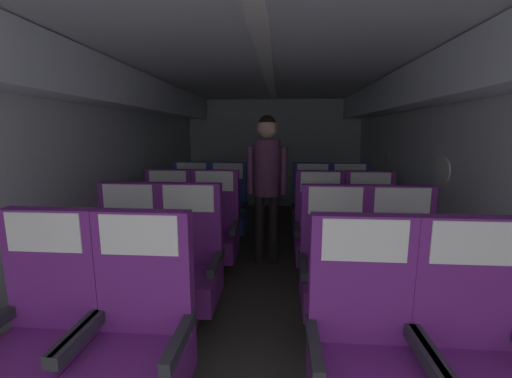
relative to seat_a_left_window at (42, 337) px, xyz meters
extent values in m
cube|color=#3D3833|center=(1.02, 1.72, -0.46)|extent=(3.55, 6.78, 0.02)
cube|color=silver|center=(-0.66, 1.72, 0.60)|extent=(0.08, 6.38, 2.09)
cube|color=silver|center=(2.69, 1.72, 0.60)|extent=(0.08, 6.38, 2.09)
cube|color=silver|center=(1.02, 1.72, 1.64)|extent=(3.43, 6.38, 0.06)
cube|color=#B6BBBB|center=(1.02, 4.93, 0.60)|extent=(3.43, 0.06, 2.09)
cube|color=silver|center=(-0.44, 1.72, 1.42)|extent=(0.36, 6.12, 0.36)
cube|color=silver|center=(2.47, 1.72, 1.42)|extent=(0.36, 6.12, 0.36)
cube|color=white|center=(1.02, 1.72, 1.60)|extent=(0.12, 5.74, 0.02)
cylinder|color=white|center=(2.65, 1.72, 0.64)|extent=(0.01, 0.26, 0.26)
cylinder|color=white|center=(2.65, 3.31, 0.64)|extent=(0.01, 0.26, 0.26)
cube|color=#6B237A|center=(0.00, -0.06, -0.13)|extent=(0.48, 0.47, 0.21)
cube|color=#6B237A|center=(0.00, 0.13, 0.30)|extent=(0.48, 0.09, 0.63)
cube|color=#28282D|center=(0.23, -0.06, 0.07)|extent=(0.05, 0.40, 0.06)
cube|color=silver|center=(0.00, 0.09, 0.51)|extent=(0.38, 0.01, 0.20)
cube|color=#6B237A|center=(0.49, -0.07, -0.13)|extent=(0.48, 0.47, 0.21)
cube|color=#6B237A|center=(0.49, 0.13, 0.30)|extent=(0.48, 0.09, 0.63)
cube|color=#28282D|center=(0.72, -0.07, 0.07)|extent=(0.05, 0.40, 0.06)
cube|color=#28282D|center=(0.26, -0.07, 0.07)|extent=(0.05, 0.40, 0.06)
cube|color=silver|center=(0.49, 0.08, 0.51)|extent=(0.38, 0.01, 0.20)
cube|color=#6B237A|center=(2.03, 0.13, 0.30)|extent=(0.48, 0.09, 0.63)
cube|color=#28282D|center=(1.80, -0.06, 0.07)|extent=(0.05, 0.40, 0.06)
cube|color=silver|center=(2.03, 0.08, 0.51)|extent=(0.38, 0.01, 0.20)
cube|color=#6B237A|center=(1.54, 0.13, 0.30)|extent=(0.48, 0.09, 0.63)
cube|color=#28282D|center=(1.77, -0.06, 0.07)|extent=(0.05, 0.40, 0.06)
cube|color=#28282D|center=(1.31, -0.06, 0.07)|extent=(0.05, 0.40, 0.06)
cube|color=silver|center=(1.54, 0.08, 0.51)|extent=(0.38, 0.01, 0.20)
cube|color=#38383D|center=(0.01, 0.80, -0.34)|extent=(0.17, 0.17, 0.21)
cube|color=#6B237A|center=(0.01, 0.80, -0.13)|extent=(0.48, 0.47, 0.21)
cube|color=#6B237A|center=(0.01, 1.00, 0.30)|extent=(0.48, 0.09, 0.63)
cube|color=#28282D|center=(0.24, 0.80, 0.07)|extent=(0.05, 0.40, 0.06)
cube|color=#28282D|center=(-0.22, 0.80, 0.07)|extent=(0.05, 0.40, 0.06)
cube|color=silver|center=(0.01, 0.95, 0.51)|extent=(0.38, 0.01, 0.20)
cube|color=#38383D|center=(0.48, 0.80, -0.34)|extent=(0.17, 0.17, 0.21)
cube|color=#6B237A|center=(0.48, 0.80, -0.13)|extent=(0.48, 0.47, 0.21)
cube|color=#6B237A|center=(0.48, 1.00, 0.30)|extent=(0.48, 0.09, 0.63)
cube|color=#28282D|center=(0.71, 0.80, 0.07)|extent=(0.05, 0.40, 0.06)
cube|color=#28282D|center=(0.25, 0.80, 0.07)|extent=(0.05, 0.40, 0.06)
cube|color=silver|center=(0.48, 0.95, 0.51)|extent=(0.38, 0.01, 0.20)
cube|color=#38383D|center=(2.02, 0.81, -0.34)|extent=(0.17, 0.17, 0.21)
cube|color=#6B237A|center=(2.02, 0.81, -0.13)|extent=(0.48, 0.47, 0.21)
cube|color=#6B237A|center=(2.02, 1.00, 0.30)|extent=(0.48, 0.09, 0.63)
cube|color=#28282D|center=(2.25, 0.81, 0.07)|extent=(0.05, 0.40, 0.06)
cube|color=#28282D|center=(1.79, 0.81, 0.07)|extent=(0.05, 0.40, 0.06)
cube|color=silver|center=(2.02, 0.95, 0.51)|extent=(0.38, 0.01, 0.20)
cube|color=#38383D|center=(1.56, 0.81, -0.34)|extent=(0.17, 0.17, 0.21)
cube|color=#6B237A|center=(1.56, 0.81, -0.13)|extent=(0.48, 0.47, 0.21)
cube|color=#6B237A|center=(1.56, 1.00, 0.30)|extent=(0.48, 0.09, 0.63)
cube|color=#28282D|center=(1.79, 0.81, 0.07)|extent=(0.05, 0.40, 0.06)
cube|color=#28282D|center=(1.33, 0.81, 0.07)|extent=(0.05, 0.40, 0.06)
cube|color=silver|center=(1.56, 0.96, 0.51)|extent=(0.38, 0.01, 0.20)
cube|color=#38383D|center=(0.00, 1.69, -0.34)|extent=(0.17, 0.17, 0.21)
cube|color=#6B237A|center=(0.00, 1.69, -0.13)|extent=(0.48, 0.47, 0.21)
cube|color=#6B237A|center=(0.00, 1.88, 0.30)|extent=(0.48, 0.09, 0.63)
cube|color=#28282D|center=(0.23, 1.69, 0.07)|extent=(0.05, 0.40, 0.06)
cube|color=#28282D|center=(-0.23, 1.69, 0.07)|extent=(0.05, 0.40, 0.06)
cube|color=silver|center=(0.00, 1.84, 0.51)|extent=(0.38, 0.01, 0.20)
cube|color=#38383D|center=(0.49, 1.68, -0.34)|extent=(0.17, 0.17, 0.21)
cube|color=#6B237A|center=(0.49, 1.68, -0.13)|extent=(0.48, 0.47, 0.21)
cube|color=#6B237A|center=(0.49, 1.87, 0.30)|extent=(0.48, 0.09, 0.63)
cube|color=#28282D|center=(0.72, 1.68, 0.07)|extent=(0.05, 0.40, 0.06)
cube|color=#28282D|center=(0.26, 1.68, 0.07)|extent=(0.05, 0.40, 0.06)
cube|color=silver|center=(0.49, 1.83, 0.51)|extent=(0.38, 0.01, 0.20)
cube|color=#38383D|center=(2.04, 1.69, -0.34)|extent=(0.17, 0.17, 0.21)
cube|color=#6B237A|center=(2.04, 1.69, -0.13)|extent=(0.48, 0.47, 0.21)
cube|color=#6B237A|center=(2.04, 1.89, 0.30)|extent=(0.48, 0.09, 0.63)
cube|color=#28282D|center=(2.27, 1.69, 0.07)|extent=(0.05, 0.40, 0.06)
cube|color=#28282D|center=(1.81, 1.69, 0.07)|extent=(0.05, 0.40, 0.06)
cube|color=silver|center=(2.04, 1.84, 0.51)|extent=(0.38, 0.01, 0.20)
cube|color=#38383D|center=(1.55, 1.69, -0.34)|extent=(0.17, 0.17, 0.21)
cube|color=#6B237A|center=(1.55, 1.69, -0.13)|extent=(0.48, 0.47, 0.21)
cube|color=#6B237A|center=(1.55, 1.88, 0.30)|extent=(0.48, 0.09, 0.63)
cube|color=#28282D|center=(1.78, 1.69, 0.07)|extent=(0.05, 0.40, 0.06)
cube|color=#28282D|center=(1.32, 1.69, 0.07)|extent=(0.05, 0.40, 0.06)
cube|color=silver|center=(1.55, 1.84, 0.51)|extent=(0.38, 0.01, 0.20)
cube|color=#38383D|center=(0.01, 2.56, -0.34)|extent=(0.17, 0.17, 0.21)
cube|color=navy|center=(0.01, 2.56, -0.13)|extent=(0.48, 0.47, 0.21)
cube|color=navy|center=(0.01, 2.76, 0.30)|extent=(0.48, 0.09, 0.63)
cube|color=#28282D|center=(0.24, 2.56, 0.07)|extent=(0.05, 0.40, 0.06)
cube|color=#28282D|center=(-0.22, 2.56, 0.07)|extent=(0.05, 0.40, 0.06)
cube|color=silver|center=(0.01, 2.71, 0.51)|extent=(0.38, 0.01, 0.20)
cube|color=#38383D|center=(0.49, 2.55, -0.34)|extent=(0.17, 0.17, 0.21)
cube|color=navy|center=(0.49, 2.55, -0.13)|extent=(0.48, 0.47, 0.21)
cube|color=navy|center=(0.49, 2.74, 0.30)|extent=(0.48, 0.09, 0.63)
cube|color=#28282D|center=(0.72, 2.55, 0.07)|extent=(0.05, 0.40, 0.06)
cube|color=#28282D|center=(0.26, 2.55, 0.07)|extent=(0.05, 0.40, 0.06)
cube|color=silver|center=(0.49, 2.70, 0.51)|extent=(0.38, 0.01, 0.20)
cube|color=#38383D|center=(2.03, 2.57, -0.34)|extent=(0.17, 0.17, 0.21)
cube|color=navy|center=(2.03, 2.57, -0.13)|extent=(0.48, 0.47, 0.21)
cube|color=navy|center=(2.03, 2.77, 0.30)|extent=(0.48, 0.09, 0.63)
cube|color=#28282D|center=(2.26, 2.57, 0.07)|extent=(0.05, 0.40, 0.06)
cube|color=#28282D|center=(1.80, 2.57, 0.07)|extent=(0.05, 0.40, 0.06)
cube|color=silver|center=(2.03, 2.72, 0.51)|extent=(0.38, 0.01, 0.20)
cube|color=#38383D|center=(1.56, 2.55, -0.34)|extent=(0.17, 0.17, 0.21)
cube|color=navy|center=(1.56, 2.55, -0.13)|extent=(0.48, 0.47, 0.21)
cube|color=navy|center=(1.56, 2.74, 0.30)|extent=(0.48, 0.09, 0.63)
cube|color=#28282D|center=(1.79, 2.55, 0.07)|extent=(0.05, 0.40, 0.06)
cube|color=#28282D|center=(1.33, 2.55, 0.07)|extent=(0.05, 0.40, 0.06)
cube|color=silver|center=(1.56, 2.69, 0.51)|extent=(0.38, 0.01, 0.20)
cylinder|color=black|center=(0.93, 2.08, -0.06)|extent=(0.11, 0.11, 0.76)
cylinder|color=black|center=(1.09, 2.08, -0.06)|extent=(0.11, 0.11, 0.76)
cylinder|color=#5B2D4C|center=(1.01, 2.08, 0.62)|extent=(0.28, 0.28, 0.60)
cylinder|color=#5B2D4C|center=(0.83, 2.08, 0.59)|extent=(0.07, 0.07, 0.51)
cylinder|color=#5B2D4C|center=(1.19, 2.08, 0.59)|extent=(0.07, 0.07, 0.51)
sphere|color=tan|center=(1.01, 2.08, 1.04)|extent=(0.22, 0.22, 0.22)
sphere|color=black|center=(1.01, 2.08, 1.08)|extent=(0.18, 0.18, 0.18)
camera|label=1|loc=(1.16, -1.34, 0.99)|focal=22.49mm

